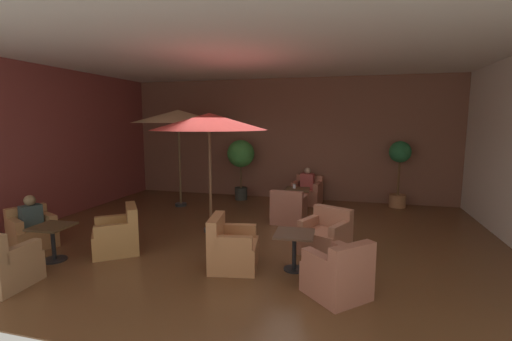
{
  "coord_description": "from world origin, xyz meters",
  "views": [
    {
      "loc": [
        1.99,
        -6.99,
        2.43
      ],
      "look_at": [
        0.0,
        0.41,
        1.36
      ],
      "focal_mm": 24.91,
      "sensor_mm": 36.0,
      "label": 1
    }
  ],
  "objects_px": {
    "armchair_front_right_north": "(338,275)",
    "patio_umbrella_center_beige": "(209,122)",
    "patron_by_window": "(307,180)",
    "armchair_mid_center_north": "(118,236)",
    "armchair_front_left_north": "(307,193)",
    "potted_tree_left_corner": "(399,165)",
    "armchair_front_right_east": "(326,236)",
    "armchair_front_left_east": "(289,210)",
    "iced_drink_cup": "(294,186)",
    "patio_umbrella_tall_red": "(178,117)",
    "cafe_table_front_right": "(294,242)",
    "potted_tree_mid_left": "(241,157)",
    "armchair_mid_center_east": "(32,232)",
    "cafe_table_front_left": "(298,194)",
    "armchair_front_right_south": "(231,249)",
    "patron_blue_shirt": "(31,213)",
    "cafe_table_mid_center": "(53,236)"
  },
  "relations": [
    {
      "from": "armchair_front_right_south",
      "to": "patron_blue_shirt",
      "type": "relative_size",
      "value": 1.44
    },
    {
      "from": "armchair_front_left_north",
      "to": "patio_umbrella_tall_red",
      "type": "distance_m",
      "value": 4.33
    },
    {
      "from": "patron_by_window",
      "to": "armchair_mid_center_north",
      "type": "bearing_deg",
      "value": -121.12
    },
    {
      "from": "armchair_front_right_north",
      "to": "patron_blue_shirt",
      "type": "relative_size",
      "value": 1.65
    },
    {
      "from": "armchair_front_left_north",
      "to": "iced_drink_cup",
      "type": "relative_size",
      "value": 8.06
    },
    {
      "from": "cafe_table_front_left",
      "to": "potted_tree_left_corner",
      "type": "distance_m",
      "value": 3.05
    },
    {
      "from": "cafe_table_front_right",
      "to": "potted_tree_mid_left",
      "type": "height_order",
      "value": "potted_tree_mid_left"
    },
    {
      "from": "patio_umbrella_center_beige",
      "to": "patron_by_window",
      "type": "relative_size",
      "value": 4.04
    },
    {
      "from": "armchair_front_right_north",
      "to": "patio_umbrella_center_beige",
      "type": "bearing_deg",
      "value": 141.0
    },
    {
      "from": "armchair_front_right_south",
      "to": "armchair_front_right_east",
      "type": "bearing_deg",
      "value": 37.39
    },
    {
      "from": "armchair_front_right_south",
      "to": "armchair_mid_center_north",
      "type": "xyz_separation_m",
      "value": [
        -2.27,
        0.13,
        -0.01
      ]
    },
    {
      "from": "armchair_front_left_north",
      "to": "patron_blue_shirt",
      "type": "xyz_separation_m",
      "value": [
        -4.68,
        -5.09,
        0.37
      ]
    },
    {
      "from": "armchair_front_right_north",
      "to": "armchair_front_right_east",
      "type": "xyz_separation_m",
      "value": [
        -0.29,
        1.67,
        -0.01
      ]
    },
    {
      "from": "armchair_front_left_north",
      "to": "patio_umbrella_center_beige",
      "type": "distance_m",
      "value": 4.25
    },
    {
      "from": "cafe_table_mid_center",
      "to": "armchair_front_left_east",
      "type": "bearing_deg",
      "value": 43.64
    },
    {
      "from": "armchair_front_left_east",
      "to": "iced_drink_cup",
      "type": "height_order",
      "value": "armchair_front_left_east"
    },
    {
      "from": "armchair_mid_center_north",
      "to": "potted_tree_left_corner",
      "type": "distance_m",
      "value": 7.53
    },
    {
      "from": "patio_umbrella_tall_red",
      "to": "patron_by_window",
      "type": "xyz_separation_m",
      "value": [
        3.48,
        1.23,
        -1.84
      ]
    },
    {
      "from": "armchair_front_right_east",
      "to": "patio_umbrella_tall_red",
      "type": "xyz_separation_m",
      "value": [
        -4.29,
        2.62,
        2.24
      ]
    },
    {
      "from": "armchair_front_left_east",
      "to": "cafe_table_front_right",
      "type": "bearing_deg",
      "value": -78.36
    },
    {
      "from": "armchair_front_right_north",
      "to": "cafe_table_mid_center",
      "type": "distance_m",
      "value": 4.86
    },
    {
      "from": "cafe_table_mid_center",
      "to": "potted_tree_left_corner",
      "type": "height_order",
      "value": "potted_tree_left_corner"
    },
    {
      "from": "patron_blue_shirt",
      "to": "iced_drink_cup",
      "type": "distance_m",
      "value": 6.03
    },
    {
      "from": "armchair_front_right_north",
      "to": "armchair_front_right_south",
      "type": "relative_size",
      "value": 1.15
    },
    {
      "from": "armchair_front_right_north",
      "to": "armchair_mid_center_east",
      "type": "height_order",
      "value": "armchair_front_right_north"
    },
    {
      "from": "potted_tree_left_corner",
      "to": "armchair_front_right_east",
      "type": "bearing_deg",
      "value": -112.69
    },
    {
      "from": "armchair_front_left_north",
      "to": "armchair_front_right_east",
      "type": "height_order",
      "value": "armchair_front_left_north"
    },
    {
      "from": "armchair_mid_center_east",
      "to": "patio_umbrella_tall_red",
      "type": "relative_size",
      "value": 0.34
    },
    {
      "from": "cafe_table_front_left",
      "to": "potted_tree_left_corner",
      "type": "xyz_separation_m",
      "value": [
        2.67,
        1.28,
        0.73
      ]
    },
    {
      "from": "armchair_front_right_east",
      "to": "patron_by_window",
      "type": "xyz_separation_m",
      "value": [
        -0.81,
        3.85,
        0.41
      ]
    },
    {
      "from": "armchair_front_right_south",
      "to": "patio_umbrella_center_beige",
      "type": "bearing_deg",
      "value": 121.8
    },
    {
      "from": "armchair_front_right_north",
      "to": "cafe_table_mid_center",
      "type": "height_order",
      "value": "armchair_front_right_north"
    },
    {
      "from": "armchair_front_right_south",
      "to": "iced_drink_cup",
      "type": "relative_size",
      "value": 8.22
    },
    {
      "from": "cafe_table_front_left",
      "to": "armchair_front_right_south",
      "type": "relative_size",
      "value": 0.75
    },
    {
      "from": "armchair_mid_center_east",
      "to": "patio_umbrella_center_beige",
      "type": "xyz_separation_m",
      "value": [
        2.98,
        1.81,
        2.11
      ]
    },
    {
      "from": "armchair_front_right_south",
      "to": "armchair_mid_center_north",
      "type": "relative_size",
      "value": 0.83
    },
    {
      "from": "armchair_front_left_east",
      "to": "armchair_front_right_south",
      "type": "height_order",
      "value": "armchair_front_right_south"
    },
    {
      "from": "cafe_table_mid_center",
      "to": "potted_tree_left_corner",
      "type": "bearing_deg",
      "value": 42.41
    },
    {
      "from": "armchair_front_left_east",
      "to": "cafe_table_front_right",
      "type": "distance_m",
      "value": 2.77
    },
    {
      "from": "cafe_table_mid_center",
      "to": "patron_blue_shirt",
      "type": "relative_size",
      "value": 1.01
    },
    {
      "from": "armchair_front_left_east",
      "to": "armchair_front_left_north",
      "type": "bearing_deg",
      "value": 84.89
    },
    {
      "from": "cafe_table_front_right",
      "to": "iced_drink_cup",
      "type": "distance_m",
      "value": 3.87
    },
    {
      "from": "patio_umbrella_center_beige",
      "to": "cafe_table_mid_center",
      "type": "bearing_deg",
      "value": -132.15
    },
    {
      "from": "cafe_table_front_left",
      "to": "armchair_mid_center_east",
      "type": "xyz_separation_m",
      "value": [
        -4.57,
        -4.03,
        -0.19
      ]
    },
    {
      "from": "cafe_table_front_right",
      "to": "armchair_front_right_east",
      "type": "xyz_separation_m",
      "value": [
        0.44,
        0.94,
        -0.18
      ]
    },
    {
      "from": "patio_umbrella_tall_red",
      "to": "armchair_front_right_south",
      "type": "bearing_deg",
      "value": -52.88
    },
    {
      "from": "armchair_front_left_north",
      "to": "iced_drink_cup",
      "type": "xyz_separation_m",
      "value": [
        -0.24,
        -1.01,
        0.37
      ]
    },
    {
      "from": "cafe_table_mid_center",
      "to": "potted_tree_mid_left",
      "type": "relative_size",
      "value": 0.34
    },
    {
      "from": "cafe_table_front_left",
      "to": "armchair_front_right_north",
      "type": "bearing_deg",
      "value": -74.67
    },
    {
      "from": "potted_tree_mid_left",
      "to": "cafe_table_front_right",
      "type": "bearing_deg",
      "value": -63.27
    }
  ]
}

